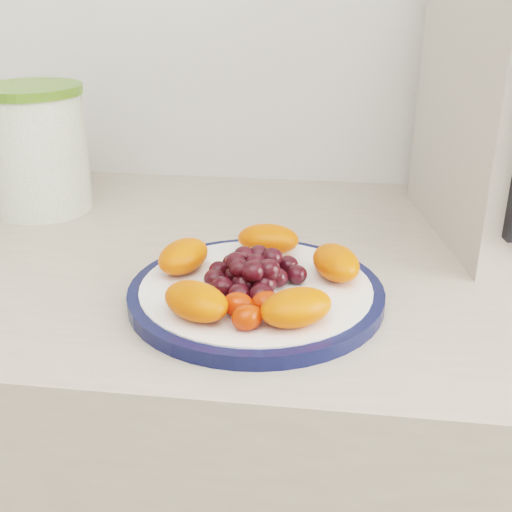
# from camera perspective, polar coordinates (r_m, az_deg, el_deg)

# --- Properties ---
(plate_rim) EXTENTS (0.26, 0.26, 0.01)m
(plate_rim) POSITION_cam_1_polar(r_m,az_deg,el_deg) (0.66, 0.00, -3.37)
(plate_rim) COLOR #0D143A
(plate_rim) RESTS_ON counter
(plate_face) EXTENTS (0.24, 0.24, 0.02)m
(plate_face) POSITION_cam_1_polar(r_m,az_deg,el_deg) (0.66, 0.00, -3.29)
(plate_face) COLOR white
(plate_face) RESTS_ON counter
(canister) EXTENTS (0.15, 0.15, 0.16)m
(canister) POSITION_cam_1_polar(r_m,az_deg,el_deg) (0.95, -18.82, 8.62)
(canister) COLOR #4F6519
(canister) RESTS_ON counter
(canister_lid) EXTENTS (0.15, 0.15, 0.01)m
(canister_lid) POSITION_cam_1_polar(r_m,az_deg,el_deg) (0.93, -19.54, 13.77)
(canister_lid) COLOR #507627
(canister_lid) RESTS_ON canister
(fruit_plate) EXTENTS (0.23, 0.22, 0.04)m
(fruit_plate) POSITION_cam_1_polar(r_m,az_deg,el_deg) (0.65, -0.09, -1.54)
(fruit_plate) COLOR #FD3C08
(fruit_plate) RESTS_ON plate_face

